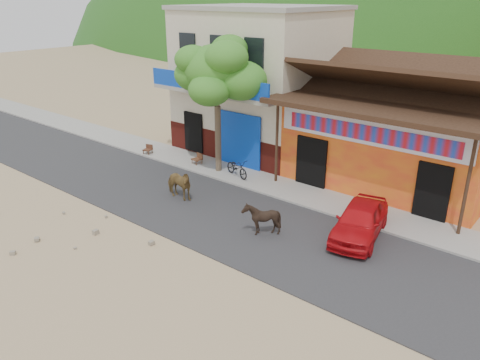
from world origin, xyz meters
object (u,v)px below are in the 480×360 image
at_px(red_car, 360,220).
at_px(tree, 218,106).
at_px(cow_tan, 178,184).
at_px(cafe_chair_left, 147,146).
at_px(scooter, 237,168).
at_px(cow_dark, 261,219).
at_px(cafe_chair_right, 197,155).

bearing_deg(red_car, tree, 156.33).
xyz_separation_m(tree, cow_tan, (0.79, -3.29, -2.45)).
relative_size(cow_tan, cafe_chair_left, 1.77).
bearing_deg(scooter, tree, 104.66).
height_order(tree, scooter, tree).
bearing_deg(cow_dark, cafe_chair_right, -119.57).
distance_m(tree, cow_dark, 6.74).
relative_size(tree, cow_tan, 4.02).
relative_size(cow_dark, cafe_chair_left, 1.38).
bearing_deg(scooter, cow_tan, -169.31).
bearing_deg(cafe_chair_left, red_car, -20.33).
relative_size(scooter, cafe_chair_left, 1.82).
height_order(cow_tan, cow_dark, cow_tan).
xyz_separation_m(tree, cafe_chair_left, (-4.40, -0.50, -2.58)).
bearing_deg(tree, scooter, -2.34).
distance_m(cow_tan, red_car, 7.21).
height_order(cow_tan, scooter, cow_tan).
xyz_separation_m(red_car, cafe_chair_right, (-9.20, 1.61, -0.07)).
distance_m(cafe_chair_left, cafe_chair_right, 3.04).
distance_m(tree, scooter, 2.84).
xyz_separation_m(red_car, scooter, (-6.66, 1.55, -0.12)).
height_order(red_car, cafe_chair_right, red_car).
height_order(red_car, scooter, red_car).
xyz_separation_m(cow_tan, cafe_chair_right, (-2.19, 3.30, -0.10)).
height_order(cow_dark, scooter, cow_dark).
relative_size(tree, cafe_chair_left, 7.12).
bearing_deg(cow_dark, cow_tan, -94.58).
relative_size(scooter, cafe_chair_right, 1.69).
height_order(scooter, cafe_chair_left, cafe_chair_left).
relative_size(cow_dark, cafe_chair_right, 1.28).
height_order(cow_tan, cafe_chair_left, cow_tan).
xyz_separation_m(cow_dark, red_car, (2.66, 1.97, 0.02)).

